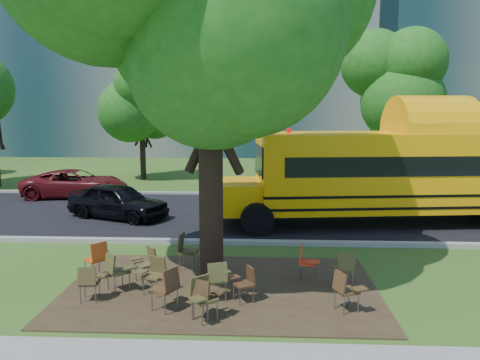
# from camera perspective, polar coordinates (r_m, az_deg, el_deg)

# --- Properties ---
(ground) EXTENTS (160.00, 160.00, 0.00)m
(ground) POSITION_cam_1_polar(r_m,az_deg,el_deg) (11.49, -7.13, -11.98)
(ground) COLOR #31541A
(ground) RESTS_ON ground
(dirt_patch) EXTENTS (7.00, 4.50, 0.03)m
(dirt_patch) POSITION_cam_1_polar(r_m,az_deg,el_deg) (10.90, -2.27, -13.01)
(dirt_patch) COLOR #382819
(dirt_patch) RESTS_ON ground
(asphalt_road) EXTENTS (80.00, 8.00, 0.04)m
(asphalt_road) POSITION_cam_1_polar(r_m,az_deg,el_deg) (18.14, -3.35, -4.16)
(asphalt_road) COLOR black
(asphalt_road) RESTS_ON ground
(kerb_near) EXTENTS (80.00, 0.25, 0.14)m
(kerb_near) POSITION_cam_1_polar(r_m,az_deg,el_deg) (14.29, -5.06, -7.51)
(kerb_near) COLOR gray
(kerb_near) RESTS_ON ground
(kerb_far) EXTENTS (80.00, 0.25, 0.14)m
(kerb_far) POSITION_cam_1_polar(r_m,az_deg,el_deg) (22.13, -2.23, -1.69)
(kerb_far) COLOR gray
(kerb_far) RESTS_ON ground
(building_main) EXTENTS (38.00, 16.00, 22.00)m
(building_main) POSITION_cam_1_polar(r_m,az_deg,el_deg) (48.14, -9.55, 16.84)
(building_main) COLOR slate
(building_main) RESTS_ON ground
(bg_tree_2) EXTENTS (4.80, 4.80, 6.62)m
(bg_tree_2) POSITION_cam_1_polar(r_m,az_deg,el_deg) (27.48, -11.94, 8.82)
(bg_tree_2) COLOR black
(bg_tree_2) RESTS_ON ground
(bg_tree_3) EXTENTS (5.60, 5.60, 7.84)m
(bg_tree_3) POSITION_cam_1_polar(r_m,az_deg,el_deg) (25.35, 16.96, 10.52)
(bg_tree_3) COLOR black
(bg_tree_3) RESTS_ON ground
(main_tree) EXTENTS (7.20, 7.20, 9.42)m
(main_tree) POSITION_cam_1_polar(r_m,az_deg,el_deg) (10.76, -3.76, 18.07)
(main_tree) COLOR black
(main_tree) RESTS_ON ground
(school_bus) EXTENTS (13.45, 4.39, 3.23)m
(school_bus) POSITION_cam_1_polar(r_m,az_deg,el_deg) (17.65, 21.46, 0.99)
(school_bus) COLOR #FFAC08
(school_bus) RESTS_ON ground
(chair_0) EXTENTS (0.53, 0.51, 0.80)m
(chair_0) POSITION_cam_1_polar(r_m,az_deg,el_deg) (10.49, -17.83, -11.51)
(chair_0) COLOR #453B1E
(chair_0) RESTS_ON ground
(chair_1) EXTENTS (0.77, 0.61, 0.90)m
(chair_1) POSITION_cam_1_polar(r_m,az_deg,el_deg) (10.85, -14.83, -10.38)
(chair_1) COLOR #47441E
(chair_1) RESTS_ON ground
(chair_2) EXTENTS (0.61, 0.78, 0.92)m
(chair_2) POSITION_cam_1_polar(r_m,az_deg,el_deg) (9.68, -8.85, -12.45)
(chair_2) COLOR #51341D
(chair_2) RESTS_ON ground
(chair_3) EXTENTS (0.66, 0.52, 0.84)m
(chair_3) POSITION_cam_1_polar(r_m,az_deg,el_deg) (10.59, -10.44, -10.92)
(chair_3) COLOR brown
(chair_3) RESTS_ON ground
(chair_4) EXTENTS (0.69, 0.55, 0.84)m
(chair_4) POSITION_cam_1_polar(r_m,az_deg,el_deg) (9.24, -4.29, -13.75)
(chair_4) COLOR #402C17
(chair_4) RESTS_ON ground
(chair_5) EXTENTS (0.59, 0.75, 0.88)m
(chair_5) POSITION_cam_1_polar(r_m,az_deg,el_deg) (9.18, -4.67, -13.74)
(chair_5) COLOR #48461F
(chair_5) RESTS_ON ground
(chair_6) EXTENTS (0.64, 0.53, 0.79)m
(chair_6) POSITION_cam_1_polar(r_m,az_deg,el_deg) (10.02, 0.61, -12.10)
(chair_6) COLOR #472C19
(chair_6) RESTS_ON ground
(chair_7) EXTENTS (0.67, 0.58, 0.85)m
(chair_7) POSITION_cam_1_polar(r_m,az_deg,el_deg) (9.74, 12.73, -12.68)
(chair_7) COLOR #50371C
(chair_7) RESTS_ON ground
(chair_8) EXTENTS (0.62, 0.79, 0.91)m
(chair_8) POSITION_cam_1_polar(r_m,az_deg,el_deg) (11.82, -16.97, -8.82)
(chair_8) COLOR #BC4D14
(chair_8) RESTS_ON ground
(chair_9) EXTENTS (0.72, 0.57, 0.85)m
(chair_9) POSITION_cam_1_polar(r_m,az_deg,el_deg) (11.33, -11.32, -9.59)
(chair_9) COLOR brown
(chair_9) RESTS_ON ground
(chair_10) EXTENTS (0.56, 0.66, 0.95)m
(chair_10) POSITION_cam_1_polar(r_m,az_deg,el_deg) (11.92, -6.60, -8.25)
(chair_10) COLOR #463C1E
(chair_10) RESTS_ON ground
(chair_11) EXTENTS (0.61, 0.69, 0.89)m
(chair_11) POSITION_cam_1_polar(r_m,az_deg,el_deg) (10.04, -2.80, -11.67)
(chair_11) COLOR brown
(chair_11) RESTS_ON ground
(chair_12) EXTENTS (0.50, 0.60, 0.84)m
(chair_12) POSITION_cam_1_polar(r_m,az_deg,el_deg) (11.31, 8.06, -9.56)
(chair_12) COLOR red
(chair_12) RESTS_ON ground
(chair_13) EXTENTS (0.59, 0.60, 0.87)m
(chair_13) POSITION_cam_1_polar(r_m,az_deg,el_deg) (10.98, 12.66, -10.14)
(chair_13) COLOR #47441F
(chair_13) RESTS_ON ground
(black_car) EXTENTS (4.18, 2.91, 1.32)m
(black_car) POSITION_cam_1_polar(r_m,az_deg,el_deg) (17.91, -14.65, -2.51)
(black_car) COLOR black
(black_car) RESTS_ON ground
(bg_car_red) EXTENTS (4.85, 2.66, 1.29)m
(bg_car_red) POSITION_cam_1_polar(r_m,az_deg,el_deg) (22.80, -19.41, -0.41)
(bg_car_red) COLOR #5C0F13
(bg_car_red) RESTS_ON ground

